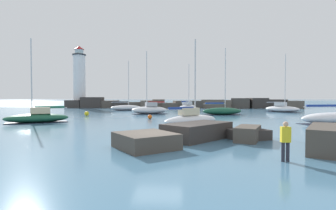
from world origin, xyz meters
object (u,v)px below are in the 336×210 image
Objects in this scene: lighthouse at (79,81)px; sailboat_moored_0 at (126,107)px; sailboat_moored_1 at (38,117)px; sailboat_moored_4 at (191,119)px; sailboat_moored_5 at (150,109)px; person_on_rocks at (286,139)px; mooring_buoy_orange_near at (150,117)px; mooring_buoy_far_side at (87,114)px; sailboat_moored_3 at (188,107)px; sailboat_moored_2 at (222,111)px; sailboat_moored_6 at (334,118)px; sailboat_moored_7 at (282,108)px.

lighthouse reaches higher than sailboat_moored_0.
sailboat_moored_1 is 1.07× the size of sailboat_moored_4.
sailboat_moored_5 is 30.67m from person_on_rocks.
sailboat_moored_5 reaches higher than mooring_buoy_orange_near.
person_on_rocks is (9.39, -29.19, 0.20)m from sailboat_moored_5.
mooring_buoy_orange_near is at bearing -82.10° from sailboat_moored_5.
sailboat_moored_5 is 9.35m from mooring_buoy_far_side.
sailboat_moored_5 is at bearing -48.45° from lighthouse.
sailboat_moored_4 is 10.83× the size of mooring_buoy_orange_near.
sailboat_moored_3 is at bearing 94.90° from person_on_rocks.
mooring_buoy_orange_near is 0.89× the size of mooring_buoy_far_side.
mooring_buoy_orange_near is at bearing -56.12° from lighthouse.
sailboat_moored_2 is 1.24× the size of sailboat_moored_4.
sailboat_moored_3 reaches higher than mooring_buoy_orange_near.
sailboat_moored_0 reaches higher than mooring_buoy_far_side.
sailboat_moored_1 is 10.28× the size of mooring_buoy_far_side.
sailboat_moored_0 is 1.14× the size of sailboat_moored_1.
mooring_buoy_far_side is at bearing 125.46° from person_on_rocks.
sailboat_moored_3 is at bearing 89.98° from sailboat_moored_4.
sailboat_moored_0 is 1.22× the size of sailboat_moored_4.
sailboat_moored_3 is at bearing 1.38° from sailboat_moored_0.
sailboat_moored_6 is at bearing -18.74° from mooring_buoy_far_side.
sailboat_moored_7 is (2.50, 20.30, 0.05)m from sailboat_moored_6.
sailboat_moored_7 is at bearing 54.26° from sailboat_moored_4.
sailboat_moored_5 is 9.44m from mooring_buoy_orange_near.
mooring_buoy_orange_near is (-9.52, -7.99, -0.31)m from sailboat_moored_2.
sailboat_moored_4 is 13.80m from sailboat_moored_6.
mooring_buoy_far_side is (12.39, -27.75, -6.33)m from lighthouse.
lighthouse is 1.58× the size of sailboat_moored_5.
sailboat_moored_7 is at bearing -21.58° from lighthouse.
sailboat_moored_4 is at bearing -125.74° from sailboat_moored_7.
lighthouse reaches higher than mooring_buoy_orange_near.
sailboat_moored_3 is 40.10m from person_on_rocks.
sailboat_moored_0 is 12.06m from sailboat_moored_5.
mooring_buoy_orange_near is at bearing -26.65° from mooring_buoy_far_side.
sailboat_moored_1 is 0.85× the size of sailboat_moored_7.
lighthouse is 20.88× the size of mooring_buoy_orange_near.
sailboat_moored_4 is (-0.01, -26.91, -0.06)m from sailboat_moored_3.
sailboat_moored_4 is 0.79× the size of sailboat_moored_7.
mooring_buoy_far_side is at bearing -65.94° from lighthouse.
sailboat_moored_6 reaches higher than sailboat_moored_4.
sailboat_moored_0 is 42.54m from person_on_rocks.
lighthouse is at bearing 138.90° from sailboat_moored_0.
sailboat_moored_7 reaches higher than sailboat_moored_3.
sailboat_moored_3 is 20.64m from mooring_buoy_orange_near.
sailboat_moored_2 is 10.90m from sailboat_moored_5.
sailboat_moored_7 is at bearing -15.52° from sailboat_moored_3.
lighthouse is 1.80× the size of sailboat_moored_1.
mooring_buoy_orange_near is at bearing 112.18° from person_on_rocks.
sailboat_moored_5 is 0.98× the size of sailboat_moored_6.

